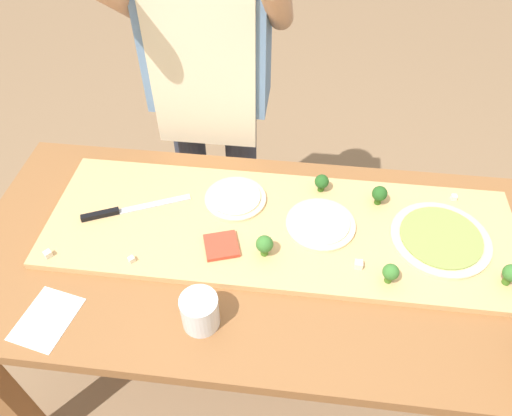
{
  "coord_description": "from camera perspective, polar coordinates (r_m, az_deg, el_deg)",
  "views": [
    {
      "loc": [
        0.09,
        -0.83,
        1.86
      ],
      "look_at": [
        -0.02,
        0.13,
        0.84
      ],
      "focal_mm": 33.42,
      "sensor_mm": 36.0,
      "label": 1
    }
  ],
  "objects": [
    {
      "name": "broccoli_floret_front_right",
      "position": [
        1.39,
        28.24,
        -6.94
      ],
      "size": [
        0.05,
        0.05,
        0.07
      ],
      "color": "#3F7220",
      "rests_on": "cutting_board"
    },
    {
      "name": "pizza_whole_pesto_green",
      "position": [
        1.44,
        21.22,
        -3.38
      ],
      "size": [
        0.28,
        0.28,
        0.02
      ],
      "color": "beige",
      "rests_on": "cutting_board"
    },
    {
      "name": "cutting_board",
      "position": [
        1.39,
        2.94,
        -2.4
      ],
      "size": [
        1.36,
        0.44,
        0.02
      ],
      "primitive_type": "cube",
      "color": "tan",
      "rests_on": "prep_table"
    },
    {
      "name": "cook_center",
      "position": [
        1.67,
        -5.65,
        15.47
      ],
      "size": [
        0.54,
        0.39,
        1.67
      ],
      "color": "#333847",
      "rests_on": "ground"
    },
    {
      "name": "flour_cup",
      "position": [
        1.19,
        -6.7,
        -12.34
      ],
      "size": [
        0.09,
        0.09,
        0.1
      ],
      "color": "white",
      "rests_on": "prep_table"
    },
    {
      "name": "prep_table",
      "position": [
        1.44,
        0.4,
        -7.82
      ],
      "size": [
        1.65,
        0.78,
        0.8
      ],
      "color": "brown",
      "rests_on": "ground"
    },
    {
      "name": "cheese_crumble_b",
      "position": [
        1.34,
        -14.68,
        -5.98
      ],
      "size": [
        0.02,
        0.02,
        0.02
      ],
      "primitive_type": "cube",
      "rotation": [
        0.0,
        0.0,
        0.83
      ],
      "color": "silver",
      "rests_on": "cutting_board"
    },
    {
      "name": "cheese_crumble_a",
      "position": [
        1.57,
        22.61,
        1.19
      ],
      "size": [
        0.02,
        0.02,
        0.02
      ],
      "primitive_type": "cube",
      "rotation": [
        0.0,
        0.0,
        0.1
      ],
      "color": "white",
      "rests_on": "cutting_board"
    },
    {
      "name": "pizza_whole_white_garlic",
      "position": [
        1.39,
        7.73,
        -1.89
      ],
      "size": [
        0.2,
        0.2,
        0.02
      ],
      "color": "beige",
      "rests_on": "cutting_board"
    },
    {
      "name": "recipe_note",
      "position": [
        1.33,
        -23.77,
        -12.05
      ],
      "size": [
        0.16,
        0.18,
        0.0
      ],
      "primitive_type": "cube",
      "rotation": [
        0.0,
        0.0,
        -0.2
      ],
      "color": "white",
      "rests_on": "prep_table"
    },
    {
      "name": "pizza_slice_center",
      "position": [
        1.33,
        -4.17,
        -4.51
      ],
      "size": [
        0.12,
        0.12,
        0.01
      ],
      "primitive_type": "cube",
      "rotation": [
        0.0,
        0.0,
        0.32
      ],
      "color": "#BC3D28",
      "rests_on": "cutting_board"
    },
    {
      "name": "ground_plane",
      "position": [
        2.04,
        0.3,
        -19.15
      ],
      "size": [
        8.0,
        8.0,
        0.0
      ],
      "primitive_type": "plane",
      "color": "#896B4C"
    },
    {
      "name": "broccoli_floret_center_right",
      "position": [
        1.28,
        1.03,
        -4.41
      ],
      "size": [
        0.05,
        0.05,
        0.07
      ],
      "color": "#3F7220",
      "rests_on": "cutting_board"
    },
    {
      "name": "chefs_knife",
      "position": [
        1.47,
        -15.85,
        -0.3
      ],
      "size": [
        0.3,
        0.15,
        0.02
      ],
      "color": "#B7BABF",
      "rests_on": "cutting_board"
    },
    {
      "name": "cheese_crumble_c",
      "position": [
        1.31,
        12.18,
        -6.62
      ],
      "size": [
        0.02,
        0.02,
        0.02
      ],
      "primitive_type": "cube",
      "rotation": [
        0.0,
        0.0,
        0.01
      ],
      "color": "silver",
      "rests_on": "cutting_board"
    },
    {
      "name": "broccoli_floret_center_left",
      "position": [
        1.28,
        15.81,
        -7.45
      ],
      "size": [
        0.04,
        0.04,
        0.06
      ],
      "color": "#3F7220",
      "rests_on": "cutting_board"
    },
    {
      "name": "cheese_crumble_d",
      "position": [
        1.42,
        -23.64,
        -5.07
      ],
      "size": [
        0.03,
        0.03,
        0.02
      ],
      "primitive_type": "cube",
      "rotation": [
        0.0,
        0.0,
        0.9
      ],
      "color": "silver",
      "rests_on": "cutting_board"
    },
    {
      "name": "broccoli_floret_front_left",
      "position": [
        1.46,
        14.57,
        1.61
      ],
      "size": [
        0.05,
        0.05,
        0.06
      ],
      "color": "#2C5915",
      "rests_on": "cutting_board"
    },
    {
      "name": "pizza_whole_cheese_artichoke",
      "position": [
        1.45,
        -2.48,
        1.18
      ],
      "size": [
        0.19,
        0.19,
        0.02
      ],
      "color": "beige",
      "rests_on": "cutting_board"
    },
    {
      "name": "broccoli_floret_front_mid",
      "position": [
        1.47,
        7.86,
        3.1
      ],
      "size": [
        0.04,
        0.04,
        0.06
      ],
      "color": "#2C5915",
      "rests_on": "cutting_board"
    }
  ]
}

